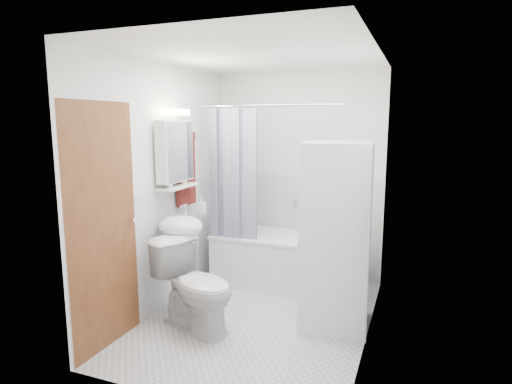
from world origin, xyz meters
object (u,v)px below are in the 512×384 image
(sink, at_px, (182,241))
(toilet, at_px, (196,286))
(bathtub, at_px, (282,257))
(washer_dryer, at_px, (335,236))

(sink, distance_m, toilet, 0.52)
(bathtub, xyz_separation_m, sink, (-0.70, -1.00, 0.39))
(bathtub, bearing_deg, toilet, -107.02)
(sink, relative_size, toilet, 1.30)
(bathtub, xyz_separation_m, toilet, (-0.39, -1.28, 0.08))
(toilet, bearing_deg, bathtub, 3.13)
(bathtub, distance_m, washer_dryer, 1.17)
(sink, distance_m, washer_dryer, 1.46)
(washer_dryer, distance_m, toilet, 1.32)
(bathtub, height_order, sink, sink)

